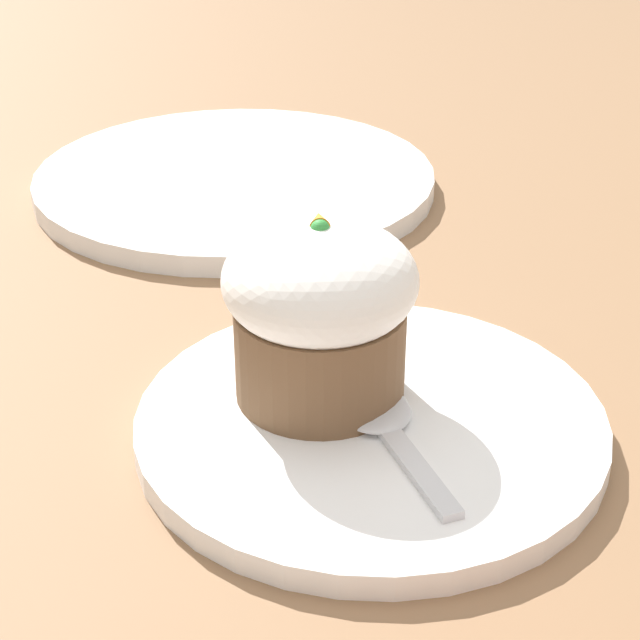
% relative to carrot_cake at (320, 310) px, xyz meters
% --- Properties ---
extents(ground_plane, '(4.00, 4.00, 0.00)m').
position_rel_carrot_cake_xyz_m(ground_plane, '(-0.02, -0.02, -0.06)').
color(ground_plane, '#846042').
extents(dessert_plate, '(0.22, 0.22, 0.01)m').
position_rel_carrot_cake_xyz_m(dessert_plate, '(-0.02, -0.02, -0.05)').
color(dessert_plate, white).
rests_on(dessert_plate, ground_plane).
extents(carrot_cake, '(0.09, 0.09, 0.09)m').
position_rel_carrot_cake_xyz_m(carrot_cake, '(0.00, 0.00, 0.00)').
color(carrot_cake, brown).
rests_on(carrot_cake, dessert_plate).
extents(spoon, '(0.11, 0.06, 0.01)m').
position_rel_carrot_cake_xyz_m(spoon, '(-0.03, -0.03, -0.04)').
color(spoon, silver).
rests_on(spoon, dessert_plate).
extents(side_plate, '(0.28, 0.28, 0.01)m').
position_rel_carrot_cake_xyz_m(side_plate, '(0.29, 0.05, -0.05)').
color(side_plate, white).
rests_on(side_plate, ground_plane).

